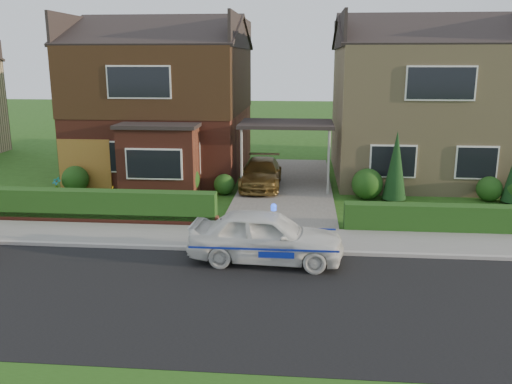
# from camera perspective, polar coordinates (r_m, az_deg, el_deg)

# --- Properties ---
(ground) EXTENTS (120.00, 120.00, 0.00)m
(ground) POSITION_cam_1_polar(r_m,az_deg,el_deg) (12.43, 1.20, -11.31)
(ground) COLOR #214813
(ground) RESTS_ON ground
(road) EXTENTS (60.00, 6.00, 0.02)m
(road) POSITION_cam_1_polar(r_m,az_deg,el_deg) (12.43, 1.20, -11.31)
(road) COLOR black
(road) RESTS_ON ground
(kerb) EXTENTS (60.00, 0.16, 0.12)m
(kerb) POSITION_cam_1_polar(r_m,az_deg,el_deg) (15.23, 2.01, -6.24)
(kerb) COLOR #9E9993
(kerb) RESTS_ON ground
(sidewalk) EXTENTS (60.00, 2.00, 0.10)m
(sidewalk) POSITION_cam_1_polar(r_m,az_deg,el_deg) (16.22, 2.22, -5.01)
(sidewalk) COLOR slate
(sidewalk) RESTS_ON ground
(driveway) EXTENTS (3.80, 12.00, 0.12)m
(driveway) POSITION_cam_1_polar(r_m,az_deg,el_deg) (22.85, 3.14, 0.59)
(driveway) COLOR #666059
(driveway) RESTS_ON ground
(house_left) EXTENTS (7.50, 9.53, 7.25)m
(house_left) POSITION_cam_1_polar(r_m,az_deg,el_deg) (26.02, -9.55, 10.39)
(house_left) COLOR maroon
(house_left) RESTS_ON ground
(house_right) EXTENTS (7.50, 8.06, 7.25)m
(house_right) POSITION_cam_1_polar(r_m,az_deg,el_deg) (25.78, 16.69, 9.65)
(house_right) COLOR tan
(house_right) RESTS_ON ground
(carport_link) EXTENTS (3.80, 3.00, 2.77)m
(carport_link) POSITION_cam_1_polar(r_m,az_deg,el_deg) (22.35, 3.22, 7.05)
(carport_link) COLOR black
(carport_link) RESTS_ON ground
(garage_door) EXTENTS (2.20, 0.10, 2.10)m
(garage_door) POSITION_cam_1_polar(r_m,az_deg,el_deg) (23.41, -17.56, 2.76)
(garage_door) COLOR #946320
(garage_door) RESTS_ON ground
(dwarf_wall) EXTENTS (7.70, 0.25, 0.36)m
(dwarf_wall) POSITION_cam_1_polar(r_m,az_deg,el_deg) (18.50, -15.83, -2.72)
(dwarf_wall) COLOR maroon
(dwarf_wall) RESTS_ON ground
(hedge_left) EXTENTS (7.50, 0.55, 0.90)m
(hedge_left) POSITION_cam_1_polar(r_m,az_deg,el_deg) (18.69, -15.63, -3.12)
(hedge_left) COLOR #1A3912
(hedge_left) RESTS_ON ground
(hedge_right) EXTENTS (7.50, 0.55, 0.80)m
(hedge_right) POSITION_cam_1_polar(r_m,az_deg,el_deg) (18.12, 21.13, -4.09)
(hedge_right) COLOR #1A3912
(hedge_right) RESTS_ON ground
(shrub_left_far) EXTENTS (1.08, 1.08, 1.08)m
(shrub_left_far) POSITION_cam_1_polar(r_m,az_deg,el_deg) (23.20, -18.48, 1.30)
(shrub_left_far) COLOR #1A3912
(shrub_left_far) RESTS_ON ground
(shrub_left_mid) EXTENTS (1.32, 1.32, 1.32)m
(shrub_left_mid) POSITION_cam_1_polar(r_m,az_deg,el_deg) (21.58, -7.69, 1.33)
(shrub_left_mid) COLOR #1A3912
(shrub_left_mid) RESTS_ON ground
(shrub_left_near) EXTENTS (0.84, 0.84, 0.84)m
(shrub_left_near) POSITION_cam_1_polar(r_m,az_deg,el_deg) (21.62, -3.36, 0.80)
(shrub_left_near) COLOR #1A3912
(shrub_left_near) RESTS_ON ground
(shrub_right_near) EXTENTS (1.20, 1.20, 1.20)m
(shrub_right_near) POSITION_cam_1_polar(r_m,az_deg,el_deg) (21.30, 11.63, 0.83)
(shrub_right_near) COLOR #1A3912
(shrub_right_near) RESTS_ON ground
(shrub_right_mid) EXTENTS (0.96, 0.96, 0.96)m
(shrub_right_mid) POSITION_cam_1_polar(r_m,az_deg,el_deg) (22.41, 23.35, 0.30)
(shrub_right_mid) COLOR #1A3912
(shrub_right_mid) RESTS_ON ground
(conifer_a) EXTENTS (0.90, 0.90, 2.60)m
(conifer_a) POSITION_cam_1_polar(r_m,az_deg,el_deg) (21.10, 14.48, 2.50)
(conifer_a) COLOR black
(conifer_a) RESTS_ON ground
(police_car) EXTENTS (3.77, 4.19, 1.56)m
(police_car) POSITION_cam_1_polar(r_m,az_deg,el_deg) (14.41, 1.07, -4.72)
(police_car) COLOR silver
(police_car) RESTS_ON ground
(driveway_car) EXTENTS (1.63, 3.95, 1.14)m
(driveway_car) POSITION_cam_1_polar(r_m,az_deg,el_deg) (22.37, 0.56, 1.98)
(driveway_car) COLOR brown
(driveway_car) RESTS_ON driveway
(potted_plant_a) EXTENTS (0.43, 0.35, 0.71)m
(potted_plant_a) POSITION_cam_1_polar(r_m,az_deg,el_deg) (22.89, -20.20, 0.53)
(potted_plant_a) COLOR gray
(potted_plant_a) RESTS_ON ground
(potted_plant_b) EXTENTS (0.54, 0.51, 0.78)m
(potted_plant_b) POSITION_cam_1_polar(r_m,az_deg,el_deg) (20.46, -15.18, -0.51)
(potted_plant_b) COLOR gray
(potted_plant_b) RESTS_ON ground
(potted_plant_c) EXTENTS (0.44, 0.44, 0.71)m
(potted_plant_c) POSITION_cam_1_polar(r_m,az_deg,el_deg) (18.22, -5.33, -1.93)
(potted_plant_c) COLOR gray
(potted_plant_c) RESTS_ON ground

